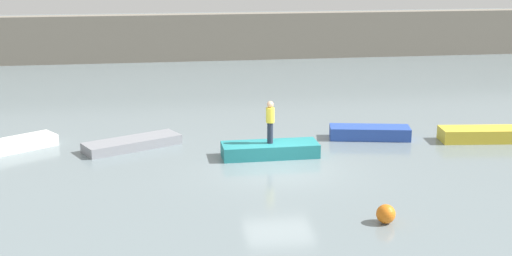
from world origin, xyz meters
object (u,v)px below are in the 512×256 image
rowboat_teal (270,150)px  rowboat_yellow (482,134)px  rowboat_white (11,145)px  rowboat_grey (132,143)px  person_yellow_shirt (270,120)px  mooring_buoy (386,214)px  rowboat_blue (370,133)px

rowboat_teal → rowboat_yellow: bearing=4.6°
rowboat_white → rowboat_teal: (9.87, -2.20, 0.04)m
rowboat_grey → person_yellow_shirt: person_yellow_shirt is taller
mooring_buoy → rowboat_teal: bearing=107.8°
rowboat_grey → person_yellow_shirt: size_ratio=2.35×
rowboat_white → rowboat_grey: 4.68m
rowboat_blue → mooring_buoy: (-2.28, -8.75, 0.02)m
person_yellow_shirt → mooring_buoy: size_ratio=2.90×
mooring_buoy → rowboat_yellow: bearing=48.9°
rowboat_grey → rowboat_blue: rowboat_blue is taller
rowboat_grey → rowboat_yellow: size_ratio=1.12×
rowboat_grey → mooring_buoy: 11.51m
rowboat_blue → person_yellow_shirt: 5.00m
rowboat_white → rowboat_teal: size_ratio=0.96×
rowboat_grey → rowboat_blue: (9.70, -0.05, 0.07)m
rowboat_white → rowboat_grey: (4.67, -0.30, -0.03)m
rowboat_grey → mooring_buoy: (7.42, -8.80, 0.09)m
rowboat_teal → rowboat_blue: 4.86m
rowboat_yellow → person_yellow_shirt: size_ratio=2.11×
rowboat_teal → rowboat_white: bearing=166.8°
rowboat_yellow → rowboat_blue: bearing=173.4°
rowboat_grey → rowboat_teal: rowboat_teal is taller
person_yellow_shirt → mooring_buoy: (2.22, -6.90, -1.16)m
rowboat_white → rowboat_blue: 14.37m
rowboat_white → mooring_buoy: mooring_buoy is taller
rowboat_yellow → mooring_buoy: size_ratio=6.10×
rowboat_grey → rowboat_blue: size_ratio=1.17×
rowboat_teal → mooring_buoy: mooring_buoy is taller
rowboat_blue → rowboat_yellow: 4.57m
rowboat_teal → rowboat_blue: size_ratio=1.11×
rowboat_teal → person_yellow_shirt: 1.18m
rowboat_teal → mooring_buoy: bearing=-72.9°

